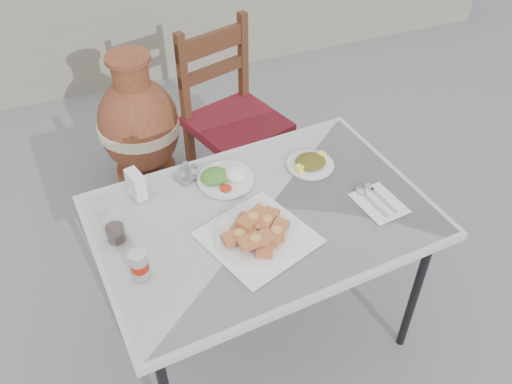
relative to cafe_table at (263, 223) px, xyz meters
name	(u,v)px	position (x,y,z in m)	size (l,w,h in m)	color
ground	(281,305)	(0.15, 0.09, -0.72)	(80.00, 80.00, 0.00)	slate
cafe_table	(263,223)	(0.00, 0.00, 0.00)	(1.33, 0.95, 0.77)	black
pide_plate	(258,231)	(-0.06, -0.11, 0.09)	(0.45, 0.45, 0.07)	white
salad_rice_plate	(225,177)	(-0.07, 0.24, 0.08)	(0.23, 0.23, 0.06)	silver
salad_chopped_plate	(310,163)	(0.30, 0.19, 0.07)	(0.20, 0.20, 0.04)	silver
soda_can	(139,265)	(-0.50, -0.13, 0.11)	(0.06, 0.06, 0.11)	silver
cola_glass	(115,230)	(-0.54, 0.07, 0.10)	(0.07, 0.07, 0.11)	white
napkin_holder	(136,184)	(-0.42, 0.28, 0.11)	(0.07, 0.10, 0.11)	white
condiment_caddy	(188,173)	(-0.20, 0.31, 0.08)	(0.12, 0.11, 0.07)	#ADADB4
cutlery_napkin	(376,201)	(0.44, -0.10, 0.06)	(0.18, 0.22, 0.02)	white
chair	(232,118)	(0.23, 0.98, -0.18)	(0.57, 0.57, 1.03)	#3D1B10
terracotta_urn	(139,126)	(-0.24, 1.32, -0.33)	(0.48, 0.48, 0.84)	brown
back_wall	(148,0)	(0.15, 2.59, -0.12)	(6.00, 0.25, 1.20)	gray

